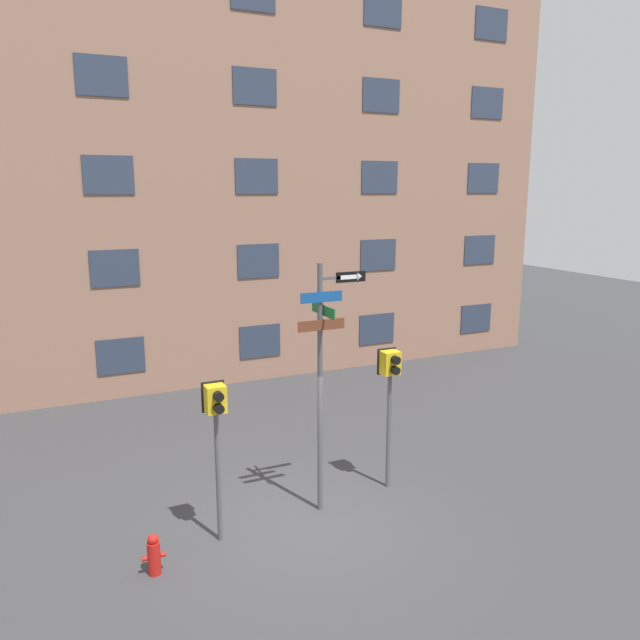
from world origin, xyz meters
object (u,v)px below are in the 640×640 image
object	(u,v)px
pedestrian_signal_left	(216,418)
pedestrian_signal_right	(390,379)
street_sign_pole	(324,365)
fire_hydrant	(154,555)

from	to	relation	value
pedestrian_signal_left	pedestrian_signal_right	xyz separation A→B (m)	(3.47, 0.47, 0.05)
street_sign_pole	pedestrian_signal_right	bearing A→B (deg)	9.76
pedestrian_signal_left	pedestrian_signal_right	distance (m)	3.50
pedestrian_signal_right	street_sign_pole	bearing A→B (deg)	-170.24
fire_hydrant	street_sign_pole	bearing A→B (deg)	12.66
street_sign_pole	pedestrian_signal_right	distance (m)	1.60
pedestrian_signal_right	fire_hydrant	distance (m)	5.07
street_sign_pole	fire_hydrant	world-z (taller)	street_sign_pole
street_sign_pole	fire_hydrant	distance (m)	3.99
pedestrian_signal_left	fire_hydrant	size ratio (longest dim) A/B	4.15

